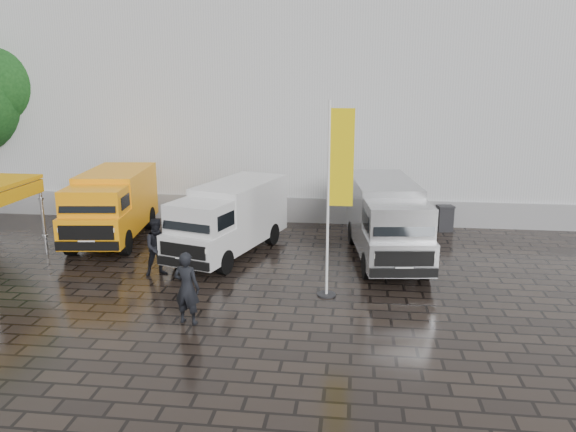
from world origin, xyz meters
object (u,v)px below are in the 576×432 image
Objects in this scene: van_white at (229,221)px; flagpole at (335,190)px; person_tent at (158,247)px; person_front at (187,288)px; van_silver at (386,222)px; wheelie_bin at (445,218)px; van_yellow at (112,207)px.

van_white is 1.03× the size of flagpole.
van_white is 2.72m from person_tent.
flagpole reaches higher than person_front.
van_silver reaches higher than van_white.
van_yellow is at bearing -174.77° from wheelie_bin.
van_silver is 3.98m from flagpole.
wheelie_bin is 11.67m from person_front.
van_white is 2.99× the size of person_front.
van_yellow is 4.59m from van_white.
van_yellow is at bearing -177.09° from van_white.
person_tent is (-9.06, -6.01, 0.37)m from wheelie_bin.
van_yellow is at bearing -42.89° from person_front.
flagpole is (-1.50, -3.28, 1.66)m from van_silver.
flagpole is (3.54, -3.15, 1.74)m from van_white.
flagpole is 5.30× the size of wheelie_bin.
van_silver reaches higher than van_yellow.
person_tent is at bearing -48.81° from person_front.
person_tent reaches higher than wheelie_bin.
flagpole reaches higher than van_white.
van_silver is 3.18× the size of person_front.
flagpole reaches higher than wheelie_bin.
van_yellow is 1.01× the size of flagpole.
van_white is at bearing 174.16° from van_silver.
van_yellow reaches higher than person_front.
van_silver is 7.28m from person_front.
person_tent is (-5.17, 0.99, -2.03)m from flagpole.
flagpole is at bearing -24.99° from van_white.
wheelie_bin is at bearing 49.97° from van_silver.
person_tent is at bearing 169.11° from flagpole.
wheelie_bin is at bearing 44.14° from van_white.
van_white reaches higher than person_tent.
wheelie_bin is 0.55× the size of person_front.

